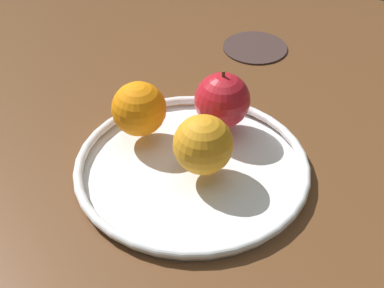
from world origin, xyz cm
name	(u,v)px	position (x,y,z in cm)	size (l,w,h in cm)	color
ground_plane	(192,183)	(0.00, 0.00, -2.00)	(125.88, 125.88, 4.00)	brown
fruit_bowl	(192,167)	(0.00, 0.00, 0.92)	(30.52, 30.52, 1.80)	white
apple	(222,100)	(-9.09, -1.78, 5.64)	(7.67, 7.67, 8.47)	red
orange_back_right	(201,146)	(0.42, 1.72, 5.58)	(7.56, 7.56, 7.56)	orange
orange_back_left	(139,109)	(-0.87, -9.56, 5.50)	(7.40, 7.40, 7.40)	orange
ambient_coaster	(255,47)	(-31.91, -10.62, 0.30)	(11.13, 11.13, 0.60)	#3A2825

